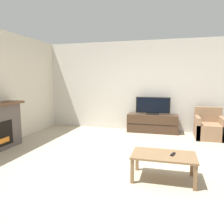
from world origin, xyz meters
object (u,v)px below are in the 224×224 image
(armchair, at_px, (209,128))
(tv, at_px, (153,107))
(remote, at_px, (173,154))
(coffee_table, at_px, (164,157))
(tv_stand, at_px, (152,123))

(armchair, bearing_deg, tv, 169.51)
(armchair, xyz_separation_m, remote, (-0.95, -2.81, 0.14))
(armchair, xyz_separation_m, coffee_table, (-1.08, -2.82, 0.08))
(armchair, relative_size, coffee_table, 0.84)
(tv_stand, relative_size, armchair, 1.81)
(tv, xyz_separation_m, armchair, (1.50, -0.28, -0.50))
(armchair, relative_size, remote, 5.20)
(tv_stand, height_order, armchair, armchair)
(remote, bearing_deg, tv, 116.99)
(tv_stand, distance_m, tv, 0.50)
(tv, distance_m, remote, 3.16)
(tv_stand, xyz_separation_m, coffee_table, (0.42, -3.10, 0.08))
(coffee_table, bearing_deg, armchair, 69.00)
(tv_stand, xyz_separation_m, tv, (-0.00, -0.00, 0.50))
(armchair, height_order, coffee_table, armchair)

